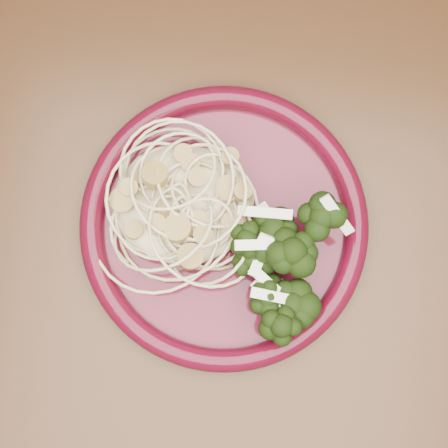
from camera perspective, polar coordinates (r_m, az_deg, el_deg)
dining_table at (r=0.74m, az=5.81°, el=-1.07°), size 1.20×0.80×0.75m
dinner_plate at (r=0.63m, az=-0.00°, el=-0.12°), size 0.38×0.38×0.02m
spaghetti_pile at (r=0.62m, az=-3.89°, el=2.04°), size 0.18×0.17×0.03m
scallop_cluster at (r=0.59m, az=-4.13°, el=2.69°), size 0.17×0.17×0.04m
broccoli_pile at (r=0.61m, az=4.88°, el=-2.35°), size 0.15×0.18×0.05m
onion_garnish at (r=0.58m, az=5.16°, el=-2.02°), size 0.10×0.12×0.05m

